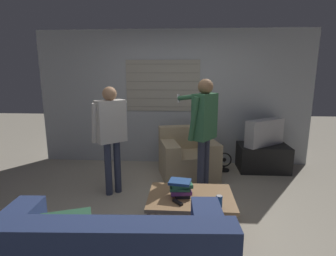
{
  "coord_description": "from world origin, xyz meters",
  "views": [
    {
      "loc": [
        0.22,
        -3.02,
        1.76
      ],
      "look_at": [
        -0.01,
        0.57,
        1.0
      ],
      "focal_mm": 28.0,
      "sensor_mm": 36.0,
      "label": 1
    }
  ],
  "objects_px": {
    "coffee_table": "(191,199)",
    "soda_can": "(219,201)",
    "tv": "(265,132)",
    "floor_fan": "(224,163)",
    "person_right_standing": "(204,123)",
    "person_left_standing": "(111,128)",
    "book_stack": "(181,187)",
    "armchair_beige": "(188,157)",
    "spare_remote": "(178,202)"
  },
  "relations": [
    {
      "from": "person_left_standing",
      "to": "book_stack",
      "type": "xyz_separation_m",
      "value": [
        1.01,
        -0.86,
        -0.48
      ]
    },
    {
      "from": "person_left_standing",
      "to": "armchair_beige",
      "type": "bearing_deg",
      "value": -5.59
    },
    {
      "from": "person_right_standing",
      "to": "soda_can",
      "type": "relative_size",
      "value": 13.36
    },
    {
      "from": "tv",
      "to": "spare_remote",
      "type": "xyz_separation_m",
      "value": [
        -1.5,
        -2.14,
        -0.29
      ]
    },
    {
      "from": "coffee_table",
      "to": "spare_remote",
      "type": "xyz_separation_m",
      "value": [
        -0.14,
        -0.19,
        0.05
      ]
    },
    {
      "from": "person_left_standing",
      "to": "person_right_standing",
      "type": "xyz_separation_m",
      "value": [
        1.31,
        0.03,
        0.08
      ]
    },
    {
      "from": "floor_fan",
      "to": "soda_can",
      "type": "bearing_deg",
      "value": -99.85
    },
    {
      "from": "coffee_table",
      "to": "tv",
      "type": "xyz_separation_m",
      "value": [
        1.36,
        1.95,
        0.34
      ]
    },
    {
      "from": "tv",
      "to": "person_right_standing",
      "type": "height_order",
      "value": "person_right_standing"
    },
    {
      "from": "armchair_beige",
      "to": "book_stack",
      "type": "relative_size",
      "value": 3.88
    },
    {
      "from": "armchair_beige",
      "to": "coffee_table",
      "type": "distance_m",
      "value": 1.61
    },
    {
      "from": "coffee_table",
      "to": "floor_fan",
      "type": "bearing_deg",
      "value": 70.9
    },
    {
      "from": "spare_remote",
      "to": "person_right_standing",
      "type": "bearing_deg",
      "value": 30.88
    },
    {
      "from": "book_stack",
      "to": "soda_can",
      "type": "distance_m",
      "value": 0.46
    },
    {
      "from": "person_left_standing",
      "to": "book_stack",
      "type": "bearing_deg",
      "value": -80.03
    },
    {
      "from": "soda_can",
      "to": "spare_remote",
      "type": "height_order",
      "value": "soda_can"
    },
    {
      "from": "person_right_standing",
      "to": "floor_fan",
      "type": "bearing_deg",
      "value": 8.91
    },
    {
      "from": "person_right_standing",
      "to": "tv",
      "type": "bearing_deg",
      "value": -13.63
    },
    {
      "from": "person_left_standing",
      "to": "book_stack",
      "type": "height_order",
      "value": "person_left_standing"
    },
    {
      "from": "coffee_table",
      "to": "soda_can",
      "type": "relative_size",
      "value": 7.57
    },
    {
      "from": "person_right_standing",
      "to": "book_stack",
      "type": "relative_size",
      "value": 6.04
    },
    {
      "from": "armchair_beige",
      "to": "tv",
      "type": "xyz_separation_m",
      "value": [
        1.38,
        0.35,
        0.38
      ]
    },
    {
      "from": "armchair_beige",
      "to": "tv",
      "type": "distance_m",
      "value": 1.47
    },
    {
      "from": "tv",
      "to": "armchair_beige",
      "type": "bearing_deg",
      "value": -22.17
    },
    {
      "from": "book_stack",
      "to": "spare_remote",
      "type": "distance_m",
      "value": 0.2
    },
    {
      "from": "person_left_standing",
      "to": "spare_remote",
      "type": "distance_m",
      "value": 1.54
    },
    {
      "from": "person_right_standing",
      "to": "armchair_beige",
      "type": "bearing_deg",
      "value": 49.78
    },
    {
      "from": "armchair_beige",
      "to": "person_left_standing",
      "type": "bearing_deg",
      "value": 20.3
    },
    {
      "from": "book_stack",
      "to": "soda_can",
      "type": "bearing_deg",
      "value": -30.06
    },
    {
      "from": "tv",
      "to": "soda_can",
      "type": "bearing_deg",
      "value": 27.57
    },
    {
      "from": "person_right_standing",
      "to": "soda_can",
      "type": "bearing_deg",
      "value": -141.01
    },
    {
      "from": "armchair_beige",
      "to": "coffee_table",
      "type": "height_order",
      "value": "armchair_beige"
    },
    {
      "from": "coffee_table",
      "to": "person_left_standing",
      "type": "xyz_separation_m",
      "value": [
        -1.13,
        0.85,
        0.62
      ]
    },
    {
      "from": "tv",
      "to": "person_left_standing",
      "type": "xyz_separation_m",
      "value": [
        -2.49,
        -1.1,
        0.28
      ]
    },
    {
      "from": "person_left_standing",
      "to": "soda_can",
      "type": "bearing_deg",
      "value": -77.45
    },
    {
      "from": "coffee_table",
      "to": "soda_can",
      "type": "xyz_separation_m",
      "value": [
        0.28,
        -0.23,
        0.1
      ]
    },
    {
      "from": "armchair_beige",
      "to": "person_left_standing",
      "type": "height_order",
      "value": "person_left_standing"
    },
    {
      "from": "book_stack",
      "to": "soda_can",
      "type": "height_order",
      "value": "book_stack"
    },
    {
      "from": "coffee_table",
      "to": "book_stack",
      "type": "distance_m",
      "value": 0.18
    },
    {
      "from": "coffee_table",
      "to": "floor_fan",
      "type": "height_order",
      "value": "coffee_table"
    },
    {
      "from": "coffee_table",
      "to": "spare_remote",
      "type": "height_order",
      "value": "spare_remote"
    },
    {
      "from": "person_left_standing",
      "to": "coffee_table",
      "type": "bearing_deg",
      "value": -76.92
    },
    {
      "from": "floor_fan",
      "to": "person_left_standing",
      "type": "bearing_deg",
      "value": -150.01
    },
    {
      "from": "soda_can",
      "to": "spare_remote",
      "type": "relative_size",
      "value": 1.02
    },
    {
      "from": "book_stack",
      "to": "floor_fan",
      "type": "height_order",
      "value": "book_stack"
    },
    {
      "from": "armchair_beige",
      "to": "person_right_standing",
      "type": "bearing_deg",
      "value": 91.78
    },
    {
      "from": "book_stack",
      "to": "person_left_standing",
      "type": "bearing_deg",
      "value": 139.85
    },
    {
      "from": "tv",
      "to": "book_stack",
      "type": "bearing_deg",
      "value": 16.8
    },
    {
      "from": "person_right_standing",
      "to": "spare_remote",
      "type": "relative_size",
      "value": 13.66
    },
    {
      "from": "armchair_beige",
      "to": "soda_can",
      "type": "relative_size",
      "value": 8.58
    }
  ]
}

